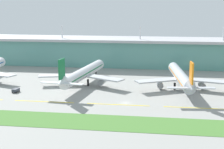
{
  "coord_description": "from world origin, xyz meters",
  "views": [
    {
      "loc": [
        16.07,
        -151.65,
        43.8
      ],
      "look_at": [
        -10.43,
        28.82,
        7.0
      ],
      "focal_mm": 56.23,
      "sensor_mm": 36.0,
      "label": 1
    }
  ],
  "objects": [
    {
      "name": "airliner_far_middle",
      "position": [
        25.61,
        30.3,
        6.45
      ],
      "size": [
        48.5,
        65.56,
        18.9
      ],
      "color": "#ADB2BC",
      "rests_on": "ground"
    },
    {
      "name": "ground_plane",
      "position": [
        0.0,
        0.0,
        0.0
      ],
      "size": [
        600.0,
        600.0,
        0.0
      ],
      "primitive_type": "plane",
      "color": "gray"
    },
    {
      "name": "taxiway_stripe_centre",
      "position": [
        -3.0,
        -3.44,
        0.02
      ],
      "size": [
        28.0,
        0.7,
        0.04
      ],
      "primitive_type": "cube",
      "color": "yellow",
      "rests_on": "ground"
    },
    {
      "name": "airliner_near_middle",
      "position": [
        -26.92,
        32.41,
        6.45
      ],
      "size": [
        48.48,
        68.4,
        18.9
      ],
      "color": "silver",
      "rests_on": "ground"
    },
    {
      "name": "taxiway_stripe_mid_east",
      "position": [
        31.0,
        -3.44,
        0.02
      ],
      "size": [
        28.0,
        0.7,
        0.04
      ],
      "primitive_type": "cube",
      "color": "yellow",
      "rests_on": "ground"
    },
    {
      "name": "grass_verge",
      "position": [
        0.0,
        -27.74,
        0.05
      ],
      "size": [
        300.0,
        18.0,
        0.1
      ],
      "primitive_type": "cube",
      "color": "#477A33",
      "rests_on": "ground"
    },
    {
      "name": "pushback_tug",
      "position": [
        -57.02,
        11.26,
        1.1
      ],
      "size": [
        2.77,
        4.55,
        1.85
      ],
      "color": "#333842",
      "rests_on": "ground"
    },
    {
      "name": "taxiway_stripe_mid_west",
      "position": [
        -37.0,
        -3.44,
        0.02
      ],
      "size": [
        28.0,
        0.7,
        0.04
      ],
      "primitive_type": "cube",
      "color": "yellow",
      "rests_on": "ground"
    },
    {
      "name": "terminal_building",
      "position": [
        -0.0,
        98.25,
        10.05
      ],
      "size": [
        288.0,
        34.0,
        28.69
      ],
      "color": "#5B9E93",
      "rests_on": "ground"
    }
  ]
}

